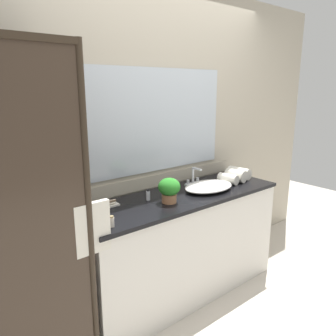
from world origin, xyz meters
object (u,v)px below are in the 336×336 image
potted_plant (169,189)px  rolled_towel_far_edge (228,179)px  amenity_bottle_body_wash (89,207)px  sink_basin (209,186)px  rolled_towel_near_edge (239,173)px  amenity_bottle_conditioner (112,222)px  amenity_bottle_lotion (148,195)px  soap_dish (112,204)px  rolled_towel_middle (236,175)px  faucet (193,179)px

potted_plant → rolled_towel_far_edge: 0.74m
amenity_bottle_body_wash → sink_basin: bearing=-8.4°
potted_plant → amenity_bottle_body_wash: potted_plant is taller
amenity_bottle_body_wash → rolled_towel_near_edge: size_ratio=0.45×
rolled_towel_near_edge → sink_basin: bearing=-171.7°
amenity_bottle_conditioner → amenity_bottle_lotion: bearing=29.1°
sink_basin → potted_plant: (-0.46, -0.03, 0.08)m
soap_dish → rolled_towel_middle: 1.23m
amenity_bottle_conditioner → potted_plant: bearing=11.8°
soap_dish → amenity_bottle_lotion: bearing=-14.2°
rolled_towel_middle → rolled_towel_far_edge: rolled_towel_middle is taller
amenity_bottle_body_wash → rolled_towel_far_edge: 1.32m
amenity_bottle_body_wash → soap_dish: bearing=9.1°
sink_basin → rolled_towel_far_edge: rolled_towel_far_edge is taller
sink_basin → amenity_bottle_conditioner: 1.04m
amenity_bottle_lotion → amenity_bottle_body_wash: bearing=175.2°
faucet → soap_dish: 0.84m
rolled_towel_far_edge → potted_plant: bearing=-176.1°
potted_plant → soap_dish: (-0.38, 0.22, -0.09)m
soap_dish → potted_plant: bearing=-29.9°
potted_plant → amenity_bottle_lotion: 0.18m
faucet → potted_plant: size_ratio=0.88×
faucet → rolled_towel_far_edge: faucet is taller
amenity_bottle_lotion → rolled_towel_near_edge: bearing=-2.3°
faucet → amenity_bottle_conditioner: size_ratio=2.33×
faucet → amenity_bottle_lotion: (-0.56, -0.07, -0.01)m
soap_dish → amenity_bottle_conditioner: amenity_bottle_conditioner is taller
sink_basin → faucet: (0.00, 0.19, 0.02)m
amenity_bottle_conditioner → amenity_bottle_lotion: size_ratio=0.82×
faucet → amenity_bottle_lotion: size_ratio=1.91×
amenity_bottle_lotion → amenity_bottle_conditioner: bearing=-150.9°
faucet → soap_dish: faucet is taller
amenity_bottle_body_wash → rolled_towel_far_edge: (1.31, -0.13, -0.00)m
rolled_towel_far_edge → amenity_bottle_body_wash: bearing=174.2°
rolled_towel_near_edge → rolled_towel_far_edge: rolled_towel_near_edge is taller
amenity_bottle_lotion → rolled_towel_far_edge: rolled_towel_far_edge is taller
rolled_towel_near_edge → rolled_towel_far_edge: 0.23m
amenity_bottle_body_wash → rolled_towel_far_edge: bearing=-5.8°
rolled_towel_far_edge → faucet: bearing=148.5°
amenity_bottle_lotion → rolled_towel_near_edge: rolled_towel_near_edge is taller
potted_plant → soap_dish: bearing=150.1°
sink_basin → rolled_towel_near_edge: bearing=8.3°
sink_basin → rolled_towel_far_edge: size_ratio=2.60×
sink_basin → rolled_towel_middle: rolled_towel_middle is taller
potted_plant → amenity_bottle_conditioner: size_ratio=2.64×
amenity_bottle_lotion → amenity_bottle_body_wash: size_ratio=0.92×
amenity_bottle_conditioner → rolled_towel_middle: bearing=6.9°
potted_plant → amenity_bottle_conditioner: potted_plant is taller
amenity_bottle_body_wash → rolled_towel_near_edge: (1.53, -0.08, 0.01)m
soap_dish → rolled_towel_far_edge: rolled_towel_far_edge is taller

